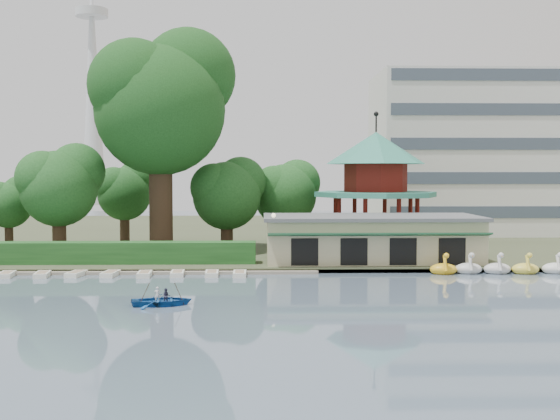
{
  "coord_description": "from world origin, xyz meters",
  "views": [
    {
      "loc": [
        0.59,
        -38.34,
        7.95
      ],
      "look_at": [
        2.0,
        18.0,
        5.0
      ],
      "focal_mm": 45.0,
      "sensor_mm": 36.0,
      "label": 1
    }
  ],
  "objects_px": {
    "pavilion": "(376,178)",
    "dock": "(104,272)",
    "big_tree": "(162,99)",
    "rowboat_with_passengers": "(162,297)",
    "boathouse": "(371,238)"
  },
  "relations": [
    {
      "from": "pavilion",
      "to": "big_tree",
      "type": "distance_m",
      "value": 22.46
    },
    {
      "from": "dock",
      "to": "boathouse",
      "type": "xyz_separation_m",
      "value": [
        22.0,
        4.77,
        2.25
      ]
    },
    {
      "from": "dock",
      "to": "rowboat_with_passengers",
      "type": "distance_m",
      "value": 14.96
    },
    {
      "from": "pavilion",
      "to": "rowboat_with_passengers",
      "type": "height_order",
      "value": "pavilion"
    },
    {
      "from": "dock",
      "to": "boathouse",
      "type": "bearing_deg",
      "value": 12.24
    },
    {
      "from": "big_tree",
      "to": "rowboat_with_passengers",
      "type": "relative_size",
      "value": 3.87
    },
    {
      "from": "dock",
      "to": "big_tree",
      "type": "height_order",
      "value": "big_tree"
    },
    {
      "from": "rowboat_with_passengers",
      "to": "boathouse",
      "type": "bearing_deg",
      "value": 49.66
    },
    {
      "from": "pavilion",
      "to": "dock",
      "type": "bearing_deg",
      "value": -148.34
    },
    {
      "from": "big_tree",
      "to": "rowboat_with_passengers",
      "type": "height_order",
      "value": "big_tree"
    },
    {
      "from": "rowboat_with_passengers",
      "to": "dock",
      "type": "bearing_deg",
      "value": 115.8
    },
    {
      "from": "pavilion",
      "to": "big_tree",
      "type": "relative_size",
      "value": 0.63
    },
    {
      "from": "boathouse",
      "to": "big_tree",
      "type": "bearing_deg",
      "value": 161.72
    },
    {
      "from": "dock",
      "to": "rowboat_with_passengers",
      "type": "xyz_separation_m",
      "value": [
        6.51,
        -13.47,
        0.41
      ]
    },
    {
      "from": "dock",
      "to": "big_tree",
      "type": "relative_size",
      "value": 1.58
    }
  ]
}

